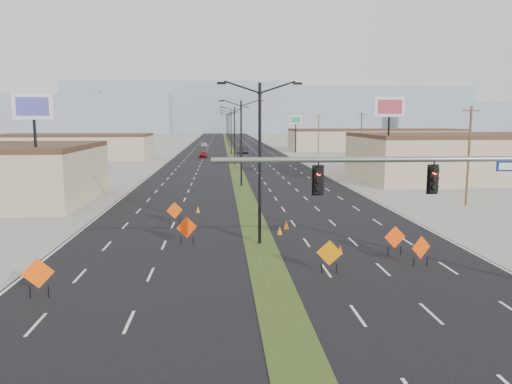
{
  "coord_description": "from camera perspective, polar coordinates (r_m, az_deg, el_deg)",
  "views": [
    {
      "loc": [
        -2.39,
        -18.64,
        7.75
      ],
      "look_at": [
        -0.18,
        12.78,
        3.2
      ],
      "focal_mm": 35.0,
      "sensor_mm": 36.0,
      "label": 1
    }
  ],
  "objects": [
    {
      "name": "streetlight_3",
      "position": [
        114.69,
        -2.86,
        7.04
      ],
      "size": [
        5.15,
        0.24,
        10.02
      ],
      "color": "black",
      "rests_on": "ground"
    },
    {
      "name": "streetlight_1",
      "position": [
        58.73,
        -1.71,
        5.94
      ],
      "size": [
        5.15,
        0.24,
        10.02
      ],
      "color": "black",
      "rests_on": "ground"
    },
    {
      "name": "cone_0",
      "position": [
        34.14,
        2.72,
        -4.42
      ],
      "size": [
        0.42,
        0.42,
        0.57
      ],
      "primitive_type": "cone",
      "rotation": [
        0.0,
        0.0,
        -0.27
      ],
      "color": "orange",
      "rests_on": "ground"
    },
    {
      "name": "car_left",
      "position": [
        104.81,
        -6.06,
        4.29
      ],
      "size": [
        1.65,
        3.9,
        1.32
      ],
      "primitive_type": "imported",
      "rotation": [
        0.0,
        0.0,
        -0.02
      ],
      "color": "maroon",
      "rests_on": "ground"
    },
    {
      "name": "mesa_center",
      "position": [
        321.5,
        3.59,
        9.31
      ],
      "size": [
        220.0,
        50.0,
        28.0
      ],
      "primitive_type": "cube",
      "color": "gray",
      "rests_on": "ground"
    },
    {
      "name": "cone_2",
      "position": [
        35.79,
        3.49,
        -3.77
      ],
      "size": [
        0.43,
        0.43,
        0.65
      ],
      "primitive_type": "cone",
      "rotation": [
        0.0,
        0.0,
        0.11
      ],
      "color": "#E16404",
      "rests_on": "ground"
    },
    {
      "name": "ground",
      "position": [
        20.32,
        3.12,
        -14.2
      ],
      "size": [
        600.0,
        600.0,
        0.0
      ],
      "primitive_type": "plane",
      "color": "gray",
      "rests_on": "ground"
    },
    {
      "name": "streetlight_6",
      "position": [
        198.66,
        -3.37,
        7.53
      ],
      "size": [
        5.15,
        0.24,
        10.02
      ],
      "color": "black",
      "rests_on": "ground"
    },
    {
      "name": "signal_mast",
      "position": [
        23.54,
        23.71,
        0.31
      ],
      "size": [
        16.3,
        0.6,
        8.0
      ],
      "color": "slate",
      "rests_on": "ground"
    },
    {
      "name": "pole_sign_west",
      "position": [
        46.09,
        -24.07,
        8.03
      ],
      "size": [
        3.27,
        0.68,
        9.97
      ],
      "rotation": [
        0.0,
        0.0,
        0.1
      ],
      "color": "black",
      "rests_on": "ground"
    },
    {
      "name": "pole_sign_east_near",
      "position": [
        59.19,
        14.99,
        8.7
      ],
      "size": [
        3.4,
        0.76,
        10.38
      ],
      "rotation": [
        0.0,
        0.0,
        -0.12
      ],
      "color": "black",
      "rests_on": "ground"
    },
    {
      "name": "median_strip",
      "position": [
        118.91,
        -2.88,
        4.47
      ],
      "size": [
        2.0,
        400.0,
        0.04
      ],
      "primitive_type": "cube",
      "color": "#2F4318",
      "rests_on": "ground"
    },
    {
      "name": "building_se_far",
      "position": [
        134.93,
        13.46,
        5.76
      ],
      "size": [
        44.0,
        16.0,
        5.0
      ],
      "primitive_type": "cube",
      "color": "tan",
      "rests_on": "ground"
    },
    {
      "name": "building_sw_far",
      "position": [
        107.92,
        -20.03,
        4.8
      ],
      "size": [
        30.0,
        14.0,
        4.5
      ],
      "primitive_type": "cube",
      "color": "tan",
      "rests_on": "ground"
    },
    {
      "name": "pole_sign_east_far",
      "position": [
        119.89,
        4.56,
        7.88
      ],
      "size": [
        2.86,
        1.0,
        8.77
      ],
      "rotation": [
        0.0,
        0.0,
        0.23
      ],
      "color": "black",
      "rests_on": "ground"
    },
    {
      "name": "car_far",
      "position": [
        144.63,
        -5.94,
        5.36
      ],
      "size": [
        2.24,
        4.61,
        1.29
      ],
      "primitive_type": "imported",
      "rotation": [
        0.0,
        0.0,
        0.1
      ],
      "color": "#A6ABAF",
      "rests_on": "ground"
    },
    {
      "name": "utility_pole_1",
      "position": [
        81.82,
        11.91,
        5.89
      ],
      "size": [
        1.6,
        0.2,
        9.0
      ],
      "color": "#4C3823",
      "rests_on": "ground"
    },
    {
      "name": "streetlight_4",
      "position": [
        142.68,
        -3.1,
        7.27
      ],
      "size": [
        5.15,
        0.24,
        10.02
      ],
      "color": "black",
      "rests_on": "ground"
    },
    {
      "name": "mesa_backdrop",
      "position": [
        339.86,
        -8.81,
        9.51
      ],
      "size": [
        140.0,
        50.0,
        32.0
      ],
      "primitive_type": "cube",
      "color": "gray",
      "rests_on": "ground"
    },
    {
      "name": "cone_3",
      "position": [
        42.34,
        -6.65,
        -2.0
      ],
      "size": [
        0.41,
        0.41,
        0.56
      ],
      "primitive_type": "cone",
      "rotation": [
        0.0,
        0.0,
        0.25
      ],
      "color": "orange",
      "rests_on": "ground"
    },
    {
      "name": "construction_sign_5",
      "position": [
        29.91,
        15.59,
        -5.1
      ],
      "size": [
        1.29,
        0.22,
        1.73
      ],
      "rotation": [
        0.0,
        0.0,
        0.14
      ],
      "color": "#FF4105",
      "rests_on": "ground"
    },
    {
      "name": "mesa_east",
      "position": [
        358.5,
        26.8,
        7.54
      ],
      "size": [
        160.0,
        50.0,
        18.0
      ],
      "primitive_type": "cube",
      "color": "gray",
      "rests_on": "ground"
    },
    {
      "name": "streetlight_5",
      "position": [
        170.67,
        -3.26,
        7.42
      ],
      "size": [
        5.15,
        0.24,
        10.02
      ],
      "color": "black",
      "rests_on": "ground"
    },
    {
      "name": "road_surface",
      "position": [
        118.91,
        -2.88,
        4.47
      ],
      "size": [
        25.0,
        400.0,
        0.02
      ],
      "primitive_type": "cube",
      "color": "black",
      "rests_on": "ground"
    },
    {
      "name": "building_se_near",
      "position": [
        73.48,
        25.72,
        3.5
      ],
      "size": [
        36.0,
        18.0,
        5.5
      ],
      "primitive_type": "cube",
      "color": "tan",
      "rests_on": "ground"
    },
    {
      "name": "construction_sign_1",
      "position": [
        31.51,
        -7.91,
        -4.13
      ],
      "size": [
        1.24,
        0.57,
        1.78
      ],
      "rotation": [
        0.0,
        0.0,
        0.41
      ],
      "color": "red",
      "rests_on": "ground"
    },
    {
      "name": "streetlight_0",
      "position": [
        30.82,
        0.43,
        3.88
      ],
      "size": [
        5.15,
        0.24,
        10.02
      ],
      "color": "black",
      "rests_on": "ground"
    },
    {
      "name": "mesa_west",
      "position": [
        320.98,
        -25.8,
        7.99
      ],
      "size": [
        180.0,
        50.0,
        22.0
      ],
      "primitive_type": "cube",
      "color": "gray",
      "rests_on": "ground"
    },
    {
      "name": "construction_sign_0",
      "position": [
        24.02,
        -23.64,
        -8.64
      ],
      "size": [
        1.29,
        0.49,
        1.8
      ],
      "rotation": [
        0.0,
        0.0,
        0.34
      ],
      "color": "#FA4F05",
      "rests_on": "ground"
    },
    {
      "name": "construction_sign_4",
      "position": [
        28.08,
        18.34,
        -6.16
      ],
      "size": [
        1.17,
        0.5,
        1.66
      ],
      "rotation": [
        0.0,
        0.0,
        0.38
      ],
      "color": "#EE4605",
      "rests_on": "ground"
    },
    {
      "name": "car_mid",
      "position": [
        117.23,
        -1.48,
        4.83
      ],
      "size": [
        2.17,
        5.13,
        1.65
      ],
      "primitive_type": "imported",
      "rotation": [
        0.0,
        0.0,
        0.09
      ],
      "color": "black",
      "rests_on": "ground"
    },
    {
      "name": "streetlight_2",
      "position": [
        86.7,
        -2.47,
        6.67
      ],
      "size": [
        5.15,
        0.24,
        10.02
      ],
      "color": "black",
      "rests_on": "ground"
    },
    {
      "name": "cone_1",
      "position": [
        29.62,
        9.6,
        -6.52
      ],
      "size": [
        0.36,
        0.36,
        0.54
      ],
      "primitive_type": "cone",
      "rotation": [
        0.0,
        0.0,
        0.11
      ],
      "color": "#FF4005",
      "rests_on": "ground"
    },
    {
      "name": "construction_sign_2",
      "position": [
        37.87,
        -9.29,
        -2.17
      ],
      "size": [
        1.17,
        0.54,
        1.68
      ],
      "rotation": [
        0.0,
        0.0,
        0.41
      ],
      "color": "#D94304",
      "rests_on": "ground"
    },
    {
      "name": "construction_sign_3",
      "position": [
        25.7,
        8.39,
        -7.03
      ],
      "size": [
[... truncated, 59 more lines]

